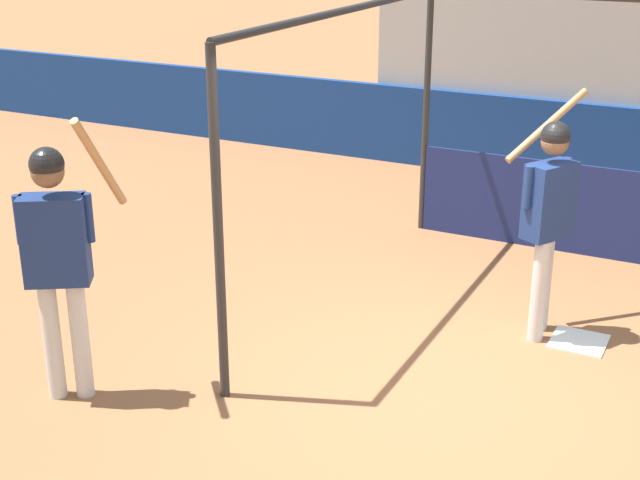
{
  "coord_description": "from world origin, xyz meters",
  "views": [
    {
      "loc": [
        1.85,
        -5.49,
        3.39
      ],
      "look_at": [
        -0.96,
        0.08,
        1.03
      ],
      "focal_mm": 50.0,
      "sensor_mm": 36.0,
      "label": 1
    }
  ],
  "objects": [
    {
      "name": "ground_plane",
      "position": [
        0.0,
        0.0,
        0.0
      ],
      "size": [
        60.0,
        60.0,
        0.0
      ],
      "primitive_type": "plane",
      "color": "#935B38"
    },
    {
      "name": "home_plate",
      "position": [
        0.79,
        1.35,
        0.01
      ],
      "size": [
        0.44,
        0.44,
        0.02
      ],
      "color": "white",
      "rests_on": "ground"
    },
    {
      "name": "batting_cage",
      "position": [
        0.41,
        2.51,
        1.18
      ],
      "size": [
        3.6,
        4.14,
        2.6
      ],
      "color": "#282828",
      "rests_on": "ground"
    },
    {
      "name": "player_waiting",
      "position": [
        -2.36,
        -1.18,
        1.15
      ],
      "size": [
        0.63,
        0.66,
        2.12
      ],
      "rotation": [
        0.0,
        0.0,
        0.55
      ],
      "color": "silver",
      "rests_on": "ground"
    },
    {
      "name": "player_batter",
      "position": [
        0.44,
        1.36,
        1.11
      ],
      "size": [
        0.61,
        0.92,
        1.98
      ],
      "rotation": [
        0.0,
        0.0,
        1.07
      ],
      "color": "silver",
      "rests_on": "ground"
    },
    {
      "name": "outfield_wall",
      "position": [
        0.0,
        5.79,
        0.53
      ],
      "size": [
        24.0,
        0.12,
        1.07
      ],
      "color": "navy",
      "rests_on": "ground"
    },
    {
      "name": "bleacher_section",
      "position": [
        0.0,
        7.45,
        1.37
      ],
      "size": [
        5.95,
        3.2,
        2.75
      ],
      "color": "#9E9E99",
      "rests_on": "ground"
    }
  ]
}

